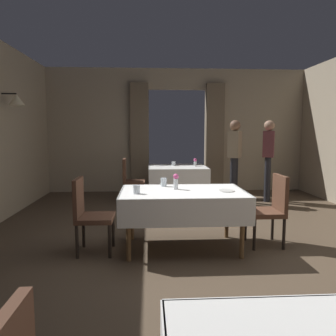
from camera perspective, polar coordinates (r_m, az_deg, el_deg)
The scene contains 16 objects.
ground at distance 4.15m, azimuth 6.71°, elevation -14.64°, with size 10.08×10.08×0.00m, color #4C3D2D.
wall_back at distance 8.02m, azimuth 1.62°, elevation 6.75°, with size 6.40×0.27×3.00m.
dining_table_mid at distance 4.09m, azimuth 2.61°, elevation -5.37°, with size 1.57×0.99×0.75m.
dining_table_far at distance 6.85m, azimuth 1.69°, elevation -0.59°, with size 1.23×1.06×0.75m.
chair_mid_left at distance 4.09m, azimuth -13.90°, elevation -7.52°, with size 0.44×0.44×0.93m.
chair_mid_right at distance 4.45m, azimuth 17.75°, elevation -6.51°, with size 0.44×0.44×0.93m.
chair_far_left at distance 6.75m, azimuth -6.71°, elevation -1.83°, with size 0.44×0.44×0.93m.
flower_vase_mid at distance 4.15m, azimuth 1.40°, elevation -2.30°, with size 0.07×0.07×0.20m.
glass_mid_b at distance 4.37m, azimuth -0.78°, elevation -2.53°, with size 0.08×0.08×0.11m, color silver.
glass_mid_c at distance 3.88m, azimuth -5.57°, elevation -3.81°, with size 0.08×0.08×0.10m, color silver.
plate_mid_d at distance 4.10m, azimuth 10.29°, elevation -3.98°, with size 0.20×0.20×0.01m, color white.
flower_vase_far at distance 6.85m, azimuth 4.84°, elevation 1.07°, with size 0.07×0.07×0.17m.
plate_far_b at distance 7.00m, azimuth -1.65°, elevation 0.50°, with size 0.23×0.23×0.01m, color white.
glass_far_c at distance 6.95m, azimuth 1.01°, elevation 0.79°, with size 0.08×0.08×0.09m, color silver.
person_waiter_by_doorway at distance 6.83m, azimuth 11.69°, elevation 2.46°, with size 0.36×0.42×1.72m.
person_diner_standing_aside at distance 7.16m, azimuth 17.35°, elevation 2.48°, with size 0.35×0.42×1.72m.
Camera 1 is at (-0.69, -3.81, 1.50)m, focal length 34.42 mm.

